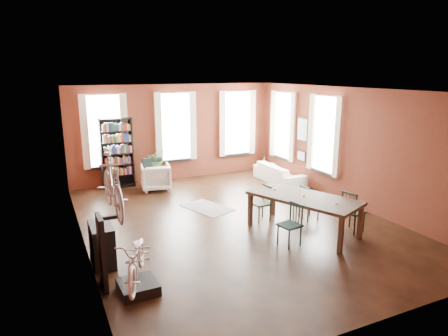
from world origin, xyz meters
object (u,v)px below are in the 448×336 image
dining_table (303,214)px  plant_stand (159,178)px  dining_chair_b (261,203)px  white_armchair (156,176)px  dining_chair_a (290,225)px  console_table (102,245)px  bike_trainer (138,287)px  dining_chair_c (353,211)px  bookshelf (117,153)px  dining_chair_d (309,203)px  cream_sofa (279,170)px  bicycle_floor (136,238)px

dining_table → plant_stand: bearing=87.7°
dining_chair_b → white_armchair: size_ratio=0.99×
dining_chair_a → console_table: 3.81m
dining_table → bike_trainer: (-4.05, -0.98, -0.33)m
dining_chair_c → bookshelf: size_ratio=0.44×
bookshelf → dining_chair_b: bearing=-59.5°
dining_chair_a → dining_chair_d: size_ratio=1.05×
white_armchair → plant_stand: bearing=-108.8°
bike_trainer → plant_stand: plant_stand is taller
dining_chair_a → plant_stand: bearing=-177.1°
dining_table → dining_chair_c: (1.05, -0.47, 0.06)m
dining_chair_a → dining_table: bearing=114.8°
bike_trainer → cream_sofa: bearing=39.2°
bookshelf → dining_chair_c: bearing=-54.9°
dining_chair_b → bicycle_floor: 4.08m
dining_chair_c → cream_sofa: bearing=-24.0°
dining_chair_d → dining_chair_a: bearing=126.6°
cream_sofa → bicycle_floor: (-5.84, -4.75, 0.55)m
dining_chair_d → bookshelf: (-3.77, 4.91, 0.67)m
white_armchair → dining_chair_a: bearing=115.3°
dining_chair_a → dining_chair_c: size_ratio=0.94×
dining_chair_c → console_table: (-5.47, 0.77, -0.08)m
dining_chair_b → dining_chair_c: dining_chair_c is taller
dining_chair_b → console_table: (-3.92, -0.73, -0.04)m
console_table → bicycle_floor: (0.39, -1.25, 0.56)m
dining_table → cream_sofa: bearing=41.3°
cream_sofa → plant_stand: 3.97m
bookshelf → bicycle_floor: size_ratio=1.41×
cream_sofa → white_armchair: bearing=77.0°
white_armchair → plant_stand: white_armchair is taller
cream_sofa → dining_chair_d: bearing=159.7°
plant_stand → cream_sofa: bearing=-18.7°
console_table → dining_table: bearing=-3.9°
dining_chair_a → bike_trainer: 3.41m
bookshelf → bike_trainer: 6.62m
dining_chair_b → cream_sofa: size_ratio=0.42×
dining_table → cream_sofa: size_ratio=1.20×
dining_table → dining_chair_c: size_ratio=2.58×
dining_chair_c → plant_stand: bearing=14.5°
bookshelf → console_table: size_ratio=2.75×
dining_chair_b → console_table: bearing=-83.5°
cream_sofa → console_table: 7.15m
cream_sofa → plant_stand: bearing=71.3°
dining_chair_c → console_table: dining_chair_c is taller
dining_chair_c → white_armchair: dining_chair_c is taller
bike_trainer → dining_chair_c: bearing=5.7°
dining_chair_d → bookshelf: size_ratio=0.39×
dining_chair_c → bike_trainer: size_ratio=1.56×
white_armchair → bike_trainer: (-1.90, -5.70, -0.35)m
dining_table → bookshelf: bookshelf is taller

